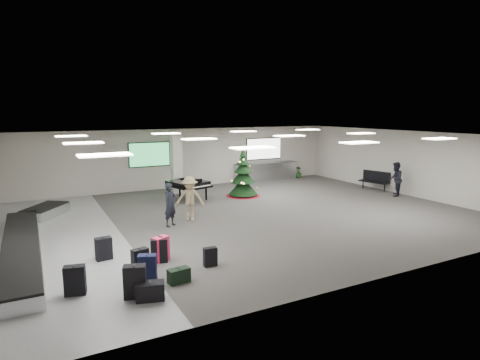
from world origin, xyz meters
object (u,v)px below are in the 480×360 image
baggage_carousel (27,239)px  potted_plant_left (241,177)px  traveler_a (170,205)px  traveler_bench (395,179)px  grand_piano (189,184)px  service_counter (266,171)px  pink_suitcase (161,249)px  traveler_b (190,199)px  christmas_tree (243,179)px  bench (375,179)px  potted_plant_right (298,172)px

baggage_carousel → potted_plant_left: (10.75, 6.06, 0.24)m
traveler_a → traveler_bench: 11.45m
baggage_carousel → grand_piano: size_ratio=4.45×
baggage_carousel → potted_plant_left: 12.34m
service_counter → pink_suitcase: size_ratio=5.64×
traveler_b → traveler_bench: traveler_b is taller
grand_piano → christmas_tree: bearing=-25.4°
pink_suitcase → bench: bearing=-7.4°
pink_suitcase → traveler_b: traveler_b is taller
bench → traveler_b: 10.93m
traveler_a → pink_suitcase: bearing=-145.1°
pink_suitcase → potted_plant_right: size_ratio=0.98×
service_counter → traveler_bench: (3.26, -6.81, 0.30)m
service_counter → bench: size_ratio=2.45×
christmas_tree → potted_plant_right: size_ratio=3.32×
traveler_b → potted_plant_right: size_ratio=2.31×
pink_suitcase → traveler_bench: size_ratio=0.42×
baggage_carousel → christmas_tree: christmas_tree is taller
baggage_carousel → bench: bearing=5.3°
bench → traveler_b: (-10.88, -1.06, 0.29)m
traveler_a → traveler_b: 1.02m
pink_suitcase → grand_piano: grand_piano is taller
pink_suitcase → traveler_bench: 13.16m
baggage_carousel → pink_suitcase: pink_suitcase is taller
grand_piano → traveler_b: traveler_b is taller
service_counter → traveler_a: 10.59m
potted_plant_left → traveler_bench: bearing=-48.9°
christmas_tree → traveler_b: christmas_tree is taller
traveler_b → potted_plant_right: traveler_b is taller
service_counter → potted_plant_right: size_ratio=5.51×
potted_plant_left → pink_suitcase: bearing=-128.8°
bench → traveler_bench: size_ratio=0.98×
bench → traveler_a: bearing=173.4°
traveler_bench → potted_plant_left: bearing=-86.3°
grand_piano → service_counter: bearing=8.8°
bench → potted_plant_left: bench is taller
traveler_a → baggage_carousel: bearing=147.8°
pink_suitcase → christmas_tree: size_ratio=0.29×
baggage_carousel → bench: size_ratio=5.87×
christmas_tree → bench: (6.96, -1.92, -0.27)m
traveler_a → potted_plant_right: traveler_a is taller
pink_suitcase → potted_plant_right: potted_plant_right is taller
baggage_carousel → pink_suitcase: bearing=-43.8°
baggage_carousel → pink_suitcase: 4.60m
grand_piano → traveler_b: 3.60m
baggage_carousel → traveler_b: (5.57, 0.46, 0.64)m
potted_plant_right → baggage_carousel: bearing=-156.5°
traveler_a → bench: bearing=-25.3°
service_counter → traveler_b: (-7.27, -6.27, 0.30)m
traveler_a → potted_plant_left: (6.09, 6.04, -0.35)m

